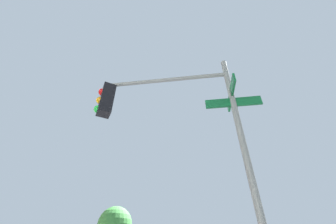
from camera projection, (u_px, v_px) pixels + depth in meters
traffic_signal_near at (171, 122)px, 3.99m from camera, size 2.14×2.94×5.46m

